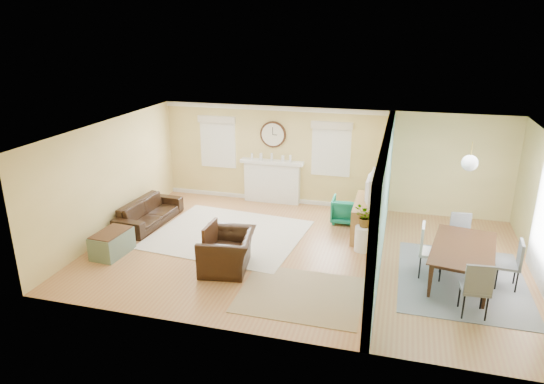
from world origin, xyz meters
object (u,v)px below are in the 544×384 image
at_px(green_chair, 346,210).
at_px(credenza, 365,218).
at_px(dining_table, 464,264).
at_px(sofa, 149,212).
at_px(eames_chair, 227,252).

bearing_deg(green_chair, credenza, 129.06).
distance_m(credenza, dining_table, 2.60).
xyz_separation_m(sofa, dining_table, (7.06, -0.97, 0.05)).
bearing_deg(dining_table, sofa, 91.75).
xyz_separation_m(sofa, eames_chair, (2.63, -1.68, 0.08)).
distance_m(sofa, green_chair, 4.77).
xyz_separation_m(sofa, credenza, (5.09, 0.73, 0.11)).
bearing_deg(green_chair, eames_chair, 56.43).
bearing_deg(eames_chair, green_chair, 138.34).
height_order(credenza, dining_table, credenza).
height_order(green_chair, dining_table, dining_table).
bearing_deg(dining_table, eames_chair, 108.72).
relative_size(eames_chair, green_chair, 1.68).
relative_size(eames_chair, credenza, 0.74).
relative_size(sofa, credenza, 1.30).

